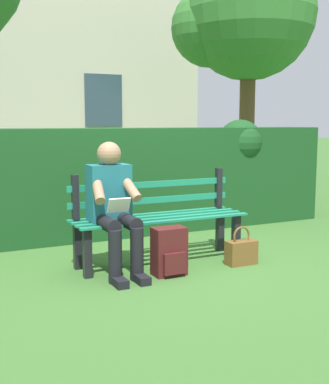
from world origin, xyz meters
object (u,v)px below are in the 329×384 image
person_seated (114,204)px  backpack (169,252)px  tree_far (242,17)px  handbag (241,251)px  park_bench (158,218)px

person_seated → backpack: (-0.42, 0.29, -0.42)m
person_seated → backpack: size_ratio=2.74×
person_seated → tree_far: size_ratio=0.25×
handbag → person_seated: bearing=-13.6°
park_bench → person_seated: person_seated is taller
handbag → tree_far: tree_far is taller
park_bench → tree_far: tree_far is taller
person_seated → tree_far: 6.47m
backpack → tree_far: bearing=-130.4°
park_bench → person_seated: size_ratio=1.45×
person_seated → tree_far: (-4.17, -4.13, 2.73)m
park_bench → backpack: size_ratio=3.97×
park_bench → handbag: size_ratio=4.58×
handbag → tree_far: (-2.98, -4.42, 3.23)m
backpack → handbag: size_ratio=1.16×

